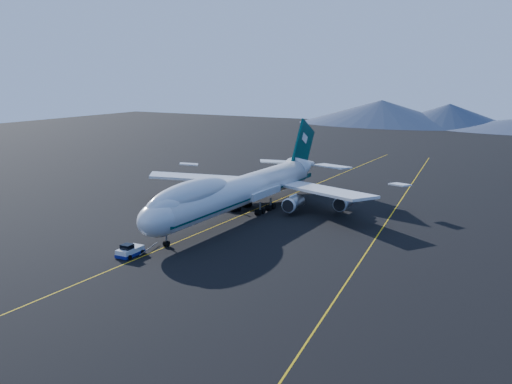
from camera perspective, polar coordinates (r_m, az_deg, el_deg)
The scene contains 5 objects.
ground at distance 127.17m, azimuth -1.51°, elevation -2.36°, with size 500.00×500.00×0.00m, color black.
taxiway_line_main at distance 127.17m, azimuth -1.51°, elevation -2.36°, with size 0.25×220.00×0.01m, color #C69E0B.
taxiway_line_side at distance 124.32m, azimuth 12.88°, elevation -3.00°, with size 0.25×200.00×0.01m, color #C69E0B.
boeing_747 at distance 125.89m, azimuth -1.52°, elevation 0.20°, with size 59.62×72.43×19.37m.
pushback_tug at distance 102.04m, azimuth -12.48°, elevation -5.86°, with size 3.13×5.25×2.24m.
Camera 1 is at (63.74, -105.46, 31.41)m, focal length 40.00 mm.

